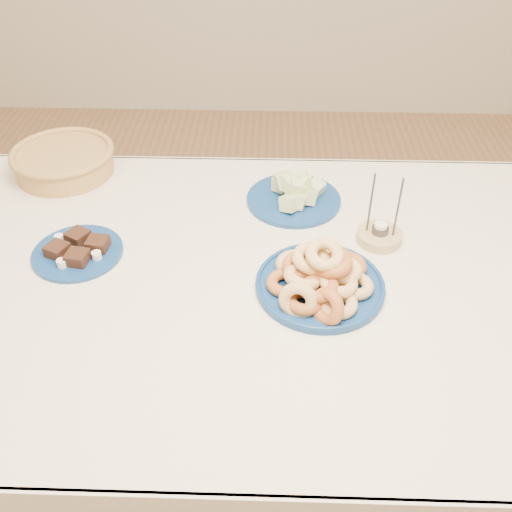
{
  "coord_description": "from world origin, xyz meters",
  "views": [
    {
      "loc": [
        0.03,
        -1.02,
        1.65
      ],
      "look_at": [
        0.0,
        -0.05,
        0.85
      ],
      "focal_mm": 40.0,
      "sensor_mm": 36.0,
      "label": 1
    }
  ],
  "objects_px": {
    "brownie_plate": "(78,251)",
    "candle_holder": "(379,235)",
    "donut_platter": "(320,279)",
    "wicker_basket": "(64,160)",
    "melon_plate": "(295,193)",
    "dining_table": "(257,307)"
  },
  "relations": [
    {
      "from": "melon_plate",
      "to": "candle_holder",
      "type": "xyz_separation_m",
      "value": [
        0.21,
        -0.17,
        -0.01
      ]
    },
    {
      "from": "dining_table",
      "to": "wicker_basket",
      "type": "xyz_separation_m",
      "value": [
        -0.59,
        0.45,
        0.15
      ]
    },
    {
      "from": "melon_plate",
      "to": "wicker_basket",
      "type": "bearing_deg",
      "value": 168.7
    },
    {
      "from": "dining_table",
      "to": "brownie_plate",
      "type": "xyz_separation_m",
      "value": [
        -0.45,
        0.06,
        0.12
      ]
    },
    {
      "from": "candle_holder",
      "to": "melon_plate",
      "type": "bearing_deg",
      "value": 140.81
    },
    {
      "from": "brownie_plate",
      "to": "candle_holder",
      "type": "height_order",
      "value": "candle_holder"
    },
    {
      "from": "donut_platter",
      "to": "candle_holder",
      "type": "bearing_deg",
      "value": 49.72
    },
    {
      "from": "dining_table",
      "to": "donut_platter",
      "type": "bearing_deg",
      "value": -18.28
    },
    {
      "from": "brownie_plate",
      "to": "candle_holder",
      "type": "bearing_deg",
      "value": 5.98
    },
    {
      "from": "melon_plate",
      "to": "wicker_basket",
      "type": "relative_size",
      "value": 0.7
    },
    {
      "from": "wicker_basket",
      "to": "donut_platter",
      "type": "bearing_deg",
      "value": -34.25
    },
    {
      "from": "candle_holder",
      "to": "wicker_basket",
      "type": "bearing_deg",
      "value": 160.99
    },
    {
      "from": "wicker_basket",
      "to": "brownie_plate",
      "type": "bearing_deg",
      "value": -69.89
    },
    {
      "from": "wicker_basket",
      "to": "candle_holder",
      "type": "bearing_deg",
      "value": -19.01
    },
    {
      "from": "donut_platter",
      "to": "candle_holder",
      "type": "xyz_separation_m",
      "value": [
        0.16,
        0.19,
        -0.02
      ]
    },
    {
      "from": "wicker_basket",
      "to": "candle_holder",
      "type": "distance_m",
      "value": 0.95
    },
    {
      "from": "donut_platter",
      "to": "brownie_plate",
      "type": "xyz_separation_m",
      "value": [
        -0.59,
        0.11,
        -0.02
      ]
    },
    {
      "from": "donut_platter",
      "to": "candle_holder",
      "type": "height_order",
      "value": "candle_holder"
    },
    {
      "from": "dining_table",
      "to": "melon_plate",
      "type": "xyz_separation_m",
      "value": [
        0.1,
        0.31,
        0.13
      ]
    },
    {
      "from": "brownie_plate",
      "to": "dining_table",
      "type": "bearing_deg",
      "value": -8.15
    },
    {
      "from": "wicker_basket",
      "to": "candle_holder",
      "type": "relative_size",
      "value": 2.0
    },
    {
      "from": "wicker_basket",
      "to": "melon_plate",
      "type": "bearing_deg",
      "value": -11.3
    }
  ]
}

